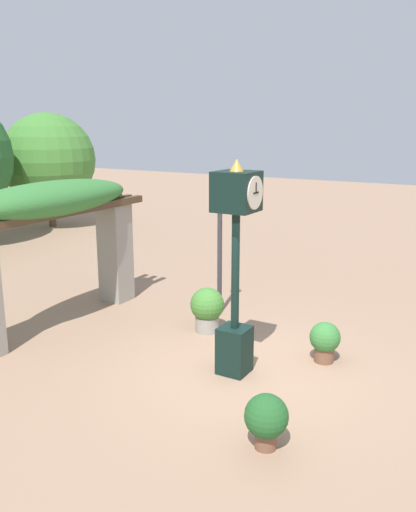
{
  "coord_description": "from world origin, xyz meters",
  "views": [
    {
      "loc": [
        -7.45,
        -3.65,
        4.0
      ],
      "look_at": [
        -0.14,
        0.62,
        1.91
      ],
      "focal_mm": 38.0,
      "sensor_mm": 36.0,
      "label": 1
    }
  ],
  "objects_px": {
    "pedestal_clock": "(236,260)",
    "potted_plant_near_left": "(266,418)",
    "potted_plant_far_left": "(207,308)",
    "lamp_post": "(220,229)",
    "potted_plant_near_right": "(325,340)"
  },
  "relations": [
    {
      "from": "potted_plant_near_left",
      "to": "potted_plant_near_right",
      "type": "relative_size",
      "value": 1.03
    },
    {
      "from": "potted_plant_near_left",
      "to": "potted_plant_far_left",
      "type": "xyz_separation_m",
      "value": [
        3.03,
        2.63,
        0.07
      ]
    },
    {
      "from": "pedestal_clock",
      "to": "potted_plant_near_left",
      "type": "height_order",
      "value": "pedestal_clock"
    },
    {
      "from": "potted_plant_far_left",
      "to": "lamp_post",
      "type": "relative_size",
      "value": 0.33
    },
    {
      "from": "potted_plant_near_right",
      "to": "potted_plant_far_left",
      "type": "height_order",
      "value": "potted_plant_far_left"
    },
    {
      "from": "potted_plant_near_left",
      "to": "potted_plant_near_right",
      "type": "bearing_deg",
      "value": 3.86
    },
    {
      "from": "potted_plant_far_left",
      "to": "potted_plant_near_right",
      "type": "bearing_deg",
      "value": -94.48
    },
    {
      "from": "pedestal_clock",
      "to": "lamp_post",
      "type": "distance_m",
      "value": 2.85
    },
    {
      "from": "pedestal_clock",
      "to": "lamp_post",
      "type": "relative_size",
      "value": 1.29
    },
    {
      "from": "potted_plant_near_left",
      "to": "lamp_post",
      "type": "distance_m",
      "value": 5.21
    },
    {
      "from": "pedestal_clock",
      "to": "potted_plant_near_left",
      "type": "distance_m",
      "value": 2.63
    },
    {
      "from": "potted_plant_far_left",
      "to": "pedestal_clock",
      "type": "bearing_deg",
      "value": -135.76
    },
    {
      "from": "potted_plant_far_left",
      "to": "lamp_post",
      "type": "bearing_deg",
      "value": 16.14
    },
    {
      "from": "pedestal_clock",
      "to": "potted_plant_far_left",
      "type": "bearing_deg",
      "value": 44.24
    },
    {
      "from": "pedestal_clock",
      "to": "potted_plant_near_right",
      "type": "distance_m",
      "value": 2.22
    }
  ]
}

